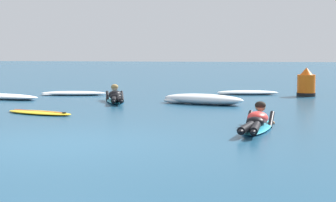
{
  "coord_description": "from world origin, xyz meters",
  "views": [
    {
      "loc": [
        3.33,
        -8.48,
        1.49
      ],
      "look_at": [
        0.95,
        4.67,
        0.3
      ],
      "focal_mm": 59.7,
      "sensor_mm": 36.0,
      "label": 1
    }
  ],
  "objects_px": {
    "drifting_surfboard": "(40,113)",
    "surfer_far": "(115,97)",
    "surfer_near": "(257,122)",
    "channel_marker_buoy": "(306,85)"
  },
  "relations": [
    {
      "from": "surfer_near",
      "to": "surfer_far",
      "type": "relative_size",
      "value": 1.09
    },
    {
      "from": "surfer_near",
      "to": "channel_marker_buoy",
      "type": "bearing_deg",
      "value": 80.1
    },
    {
      "from": "drifting_surfboard",
      "to": "surfer_far",
      "type": "bearing_deg",
      "value": 74.75
    },
    {
      "from": "surfer_far",
      "to": "channel_marker_buoy",
      "type": "relative_size",
      "value": 2.62
    },
    {
      "from": "drifting_surfboard",
      "to": "surfer_near",
      "type": "bearing_deg",
      "value": -18.5
    },
    {
      "from": "surfer_far",
      "to": "drifting_surfboard",
      "type": "relative_size",
      "value": 1.27
    },
    {
      "from": "surfer_near",
      "to": "drifting_surfboard",
      "type": "relative_size",
      "value": 1.38
    },
    {
      "from": "drifting_surfboard",
      "to": "channel_marker_buoy",
      "type": "bearing_deg",
      "value": 44.61
    },
    {
      "from": "surfer_far",
      "to": "channel_marker_buoy",
      "type": "height_order",
      "value": "channel_marker_buoy"
    },
    {
      "from": "surfer_far",
      "to": "channel_marker_buoy",
      "type": "bearing_deg",
      "value": 28.82
    }
  ]
}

